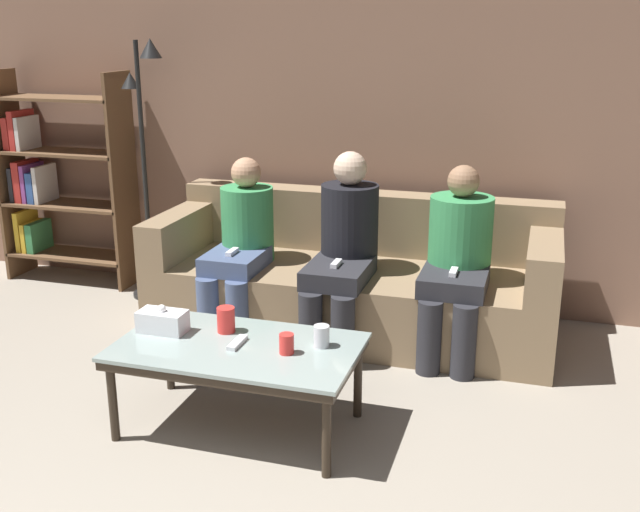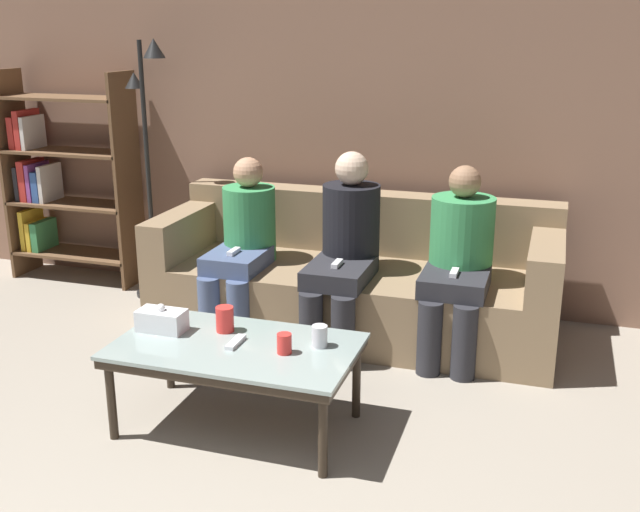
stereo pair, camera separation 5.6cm
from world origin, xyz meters
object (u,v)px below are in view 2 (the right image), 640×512
object	(u,v)px
cup_near_right	(225,319)
seated_person_mid_right	(459,257)
cup_near_left	(284,344)
bookshelf	(58,180)
seated_person_mid_left	(346,246)
cup_far_center	(320,336)
coffee_table	(236,353)
seated_person_left_end	(243,241)
tissue_box	(162,320)
standing_lamp	(149,143)
game_remote	(236,342)
couch	(355,281)

from	to	relation	value
cup_near_right	seated_person_mid_right	world-z (taller)	seated_person_mid_right
cup_near_left	bookshelf	xyz separation A→B (m)	(-2.32, 1.63, 0.27)
bookshelf	seated_person_mid_right	bearing A→B (deg)	-9.49
cup_near_left	seated_person_mid_left	size ratio (longest dim) A/B	0.08
cup_far_center	bookshelf	bearing A→B (deg)	148.07
coffee_table	cup_far_center	size ratio (longest dim) A/B	11.05
seated_person_left_end	seated_person_mid_right	distance (m)	1.27
cup_far_center	seated_person_left_end	distance (m)	1.30
tissue_box	bookshelf	bearing A→B (deg)	137.08
standing_lamp	seated_person_left_end	bearing A→B (deg)	-24.13
coffee_table	game_remote	size ratio (longest dim) A/B	7.17
seated_person_mid_right	tissue_box	bearing A→B (deg)	-138.07
seated_person_mid_left	tissue_box	bearing A→B (deg)	-118.38
seated_person_left_end	seated_person_mid_left	bearing A→B (deg)	-0.42
cup_far_center	seated_person_mid_right	distance (m)	1.14
cup_near_left	tissue_box	size ratio (longest dim) A/B	0.41
seated_person_left_end	seated_person_mid_left	size ratio (longest dim) A/B	0.94
coffee_table	cup_far_center	xyz separation A→B (m)	(0.36, 0.09, 0.09)
standing_lamp	cup_far_center	bearing A→B (deg)	-40.73
standing_lamp	seated_person_mid_left	world-z (taller)	standing_lamp
cup_far_center	seated_person_mid_left	size ratio (longest dim) A/B	0.09
bookshelf	standing_lamp	size ratio (longest dim) A/B	0.87
tissue_box	seated_person_mid_right	world-z (taller)	seated_person_mid_right
cup_near_right	cup_far_center	size ratio (longest dim) A/B	1.22
cup_near_right	seated_person_mid_right	xyz separation A→B (m)	(0.93, 1.00, 0.09)
bookshelf	seated_person_mid_left	size ratio (longest dim) A/B	1.35
couch	game_remote	xyz separation A→B (m)	(-0.19, -1.33, 0.13)
cup_near_right	standing_lamp	bearing A→B (deg)	130.05
game_remote	cup_near_left	bearing A→B (deg)	-5.03
cup_near_left	seated_person_mid_right	size ratio (longest dim) A/B	0.09
cup_far_center	tissue_box	xyz separation A→B (m)	(-0.75, -0.05, 0.00)
cup_near_right	standing_lamp	world-z (taller)	standing_lamp
coffee_table	bookshelf	size ratio (longest dim) A/B	0.73
couch	tissue_box	distance (m)	1.42
cup_near_left	bookshelf	bearing A→B (deg)	144.81
couch	tissue_box	world-z (taller)	couch
cup_near_left	tissue_box	distance (m)	0.63
coffee_table	standing_lamp	distance (m)	2.04
seated_person_mid_right	seated_person_left_end	bearing A→B (deg)	-179.39
tissue_box	couch	bearing A→B (deg)	65.81
tissue_box	seated_person_left_end	bearing A→B (deg)	92.95
cup_near_left	cup_near_right	distance (m)	0.38
seated_person_left_end	cup_far_center	bearing A→B (deg)	-51.78
couch	standing_lamp	world-z (taller)	standing_lamp
tissue_box	cup_near_left	bearing A→B (deg)	-5.68
seated_person_mid_left	cup_far_center	bearing A→B (deg)	-80.40
couch	cup_far_center	xyz separation A→B (m)	(0.17, -1.23, 0.17)
cup_far_center	seated_person_left_end	size ratio (longest dim) A/B	0.09
cup_far_center	standing_lamp	size ratio (longest dim) A/B	0.06
tissue_box	cup_far_center	bearing A→B (deg)	3.93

